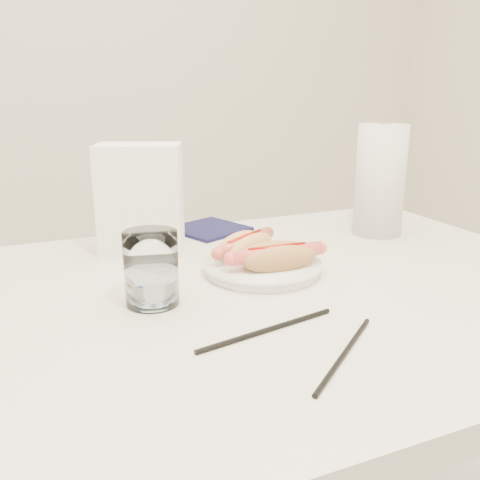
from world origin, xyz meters
name	(u,v)px	position (x,y,z in m)	size (l,w,h in m)	color
table	(240,325)	(0.00, 0.00, 0.69)	(1.20, 0.80, 0.75)	silver
plate	(262,268)	(0.07, 0.06, 0.76)	(0.20, 0.20, 0.02)	white
hotdog_left	(245,246)	(0.05, 0.10, 0.79)	(0.14, 0.12, 0.04)	#ECA75E
hotdog_right	(277,257)	(0.08, 0.03, 0.79)	(0.16, 0.07, 0.04)	#B88248
water_glass	(151,268)	(-0.14, 0.00, 0.80)	(0.08, 0.08, 0.11)	silver
chopstick_near	(345,353)	(0.03, -0.24, 0.75)	(0.01, 0.01, 0.20)	black
chopstick_far	(267,330)	(-0.03, -0.15, 0.75)	(0.01, 0.01, 0.21)	black
napkin_box	(141,199)	(-0.09, 0.26, 0.85)	(0.15, 0.09, 0.21)	white
navy_napkin	(209,229)	(0.08, 0.35, 0.75)	(0.14, 0.14, 0.01)	#111137
paper_towel_roll	(380,180)	(0.40, 0.18, 0.87)	(0.10, 0.10, 0.23)	silver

